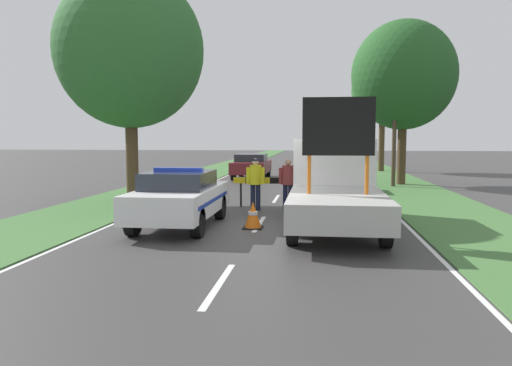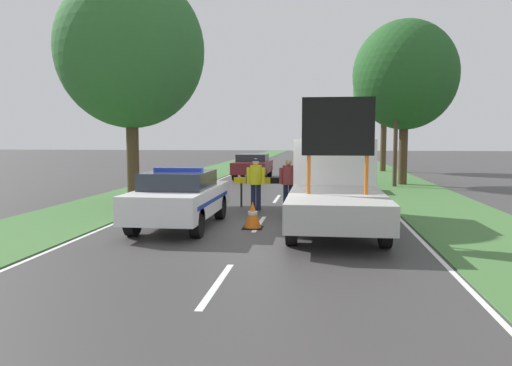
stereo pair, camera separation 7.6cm
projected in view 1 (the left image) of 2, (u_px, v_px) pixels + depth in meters
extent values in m
plane|color=#3D3A3A|center=(257.00, 228.00, 13.18)|extent=(160.00, 160.00, 0.00)
cube|color=silver|center=(219.00, 284.00, 8.07)|extent=(0.12, 2.54, 0.01)
cube|color=silver|center=(259.00, 224.00, 13.74)|extent=(0.12, 2.54, 0.01)
cube|color=silver|center=(276.00, 199.00, 19.41)|extent=(0.12, 2.54, 0.01)
cube|color=silver|center=(285.00, 185.00, 25.09)|extent=(0.12, 2.54, 0.01)
cube|color=silver|center=(291.00, 176.00, 30.76)|extent=(0.12, 2.54, 0.01)
cube|color=silver|center=(295.00, 170.00, 36.44)|extent=(0.12, 2.54, 0.01)
cube|color=silver|center=(298.00, 166.00, 42.11)|extent=(0.12, 2.54, 0.01)
cube|color=silver|center=(300.00, 162.00, 47.79)|extent=(0.12, 2.54, 0.01)
cube|color=silver|center=(204.00, 186.00, 24.63)|extent=(0.10, 58.04, 0.01)
cube|color=silver|center=(368.00, 188.00, 23.67)|extent=(0.10, 58.04, 0.01)
cube|color=#427038|center=(207.00, 173.00, 33.65)|extent=(3.35, 120.00, 0.03)
cube|color=#427038|center=(382.00, 174.00, 32.26)|extent=(3.35, 120.00, 0.03)
cube|color=white|center=(180.00, 200.00, 13.27)|extent=(1.84, 4.49, 0.68)
cube|color=#282D38|center=(179.00, 180.00, 13.09)|extent=(1.62, 2.06, 0.44)
cylinder|color=black|center=(167.00, 206.00, 14.78)|extent=(0.24, 0.73, 0.73)
cylinder|color=black|center=(220.00, 207.00, 14.59)|extent=(0.24, 0.73, 0.73)
cylinder|color=black|center=(133.00, 221.00, 12.03)|extent=(0.24, 0.73, 0.73)
cylinder|color=black|center=(198.00, 223.00, 11.83)|extent=(0.24, 0.73, 0.73)
cube|color=#1E38C6|center=(179.00, 170.00, 13.07)|extent=(1.29, 0.24, 0.10)
cube|color=#193399|center=(180.00, 199.00, 13.27)|extent=(1.85, 3.68, 0.10)
cube|color=black|center=(200.00, 193.00, 15.54)|extent=(1.01, 0.08, 0.41)
cube|color=white|center=(333.00, 171.00, 14.76)|extent=(2.25, 2.33, 1.89)
cube|color=#232833|center=(332.00, 158.00, 15.86)|extent=(1.92, 0.04, 0.83)
cube|color=#B2B2AD|center=(337.00, 207.00, 11.67)|extent=(2.25, 4.04, 0.61)
cylinder|color=#D16619|center=(309.00, 175.00, 11.68)|extent=(0.09, 0.09, 0.90)
cylinder|color=#D16619|center=(367.00, 175.00, 11.52)|extent=(0.09, 0.09, 0.90)
cube|color=black|center=(339.00, 126.00, 11.50)|extent=(1.66, 0.12, 1.34)
cylinder|color=black|center=(299.00, 202.00, 14.96)|extent=(0.24, 0.89, 0.89)
cylinder|color=black|center=(367.00, 203.00, 14.72)|extent=(0.24, 0.89, 0.89)
cylinder|color=black|center=(293.00, 225.00, 11.01)|extent=(0.24, 0.89, 0.89)
cylinder|color=black|center=(386.00, 227.00, 10.77)|extent=(0.24, 0.89, 0.89)
cylinder|color=black|center=(241.00, 195.00, 17.21)|extent=(0.07, 0.07, 0.81)
cylinder|color=black|center=(299.00, 196.00, 16.97)|extent=(0.07, 0.07, 0.81)
cube|color=yellow|center=(240.00, 180.00, 17.17)|extent=(0.42, 0.08, 0.20)
cube|color=black|center=(252.00, 180.00, 17.12)|extent=(0.42, 0.08, 0.20)
cube|color=yellow|center=(264.00, 181.00, 17.07)|extent=(0.42, 0.08, 0.20)
cube|color=black|center=(276.00, 181.00, 17.02)|extent=(0.42, 0.08, 0.20)
cube|color=yellow|center=(288.00, 181.00, 16.97)|extent=(0.42, 0.08, 0.20)
cube|color=black|center=(301.00, 181.00, 16.92)|extent=(0.42, 0.08, 0.20)
cylinder|color=#191E38|center=(253.00, 197.00, 16.37)|extent=(0.16, 0.16, 0.85)
cylinder|color=#191E38|center=(258.00, 197.00, 16.35)|extent=(0.16, 0.16, 0.85)
cylinder|color=yellow|center=(255.00, 175.00, 16.29)|extent=(0.39, 0.39, 0.63)
cylinder|color=yellow|center=(248.00, 176.00, 16.32)|extent=(0.13, 0.13, 0.54)
cylinder|color=yellow|center=(263.00, 176.00, 16.26)|extent=(0.13, 0.13, 0.54)
sphere|color=beige|center=(255.00, 162.00, 16.25)|extent=(0.22, 0.22, 0.22)
cylinder|color=#141933|center=(255.00, 160.00, 16.25)|extent=(0.25, 0.25, 0.05)
cylinder|color=#191E38|center=(285.00, 197.00, 16.41)|extent=(0.16, 0.16, 0.84)
cylinder|color=#191E38|center=(290.00, 197.00, 16.39)|extent=(0.16, 0.16, 0.84)
cylinder|color=maroon|center=(288.00, 175.00, 16.33)|extent=(0.38, 0.38, 0.63)
cylinder|color=maroon|center=(281.00, 176.00, 16.36)|extent=(0.13, 0.13, 0.53)
cylinder|color=maroon|center=(295.00, 176.00, 16.31)|extent=(0.13, 0.13, 0.53)
sphere|color=tan|center=(288.00, 162.00, 16.29)|extent=(0.22, 0.22, 0.22)
cube|color=black|center=(324.00, 207.00, 16.99)|extent=(0.47, 0.47, 0.03)
cone|color=orange|center=(324.00, 198.00, 16.96)|extent=(0.40, 0.40, 0.61)
cylinder|color=white|center=(324.00, 197.00, 16.95)|extent=(0.22, 0.22, 0.09)
cube|color=black|center=(333.00, 202.00, 18.23)|extent=(0.47, 0.47, 0.03)
cone|color=orange|center=(333.00, 193.00, 18.20)|extent=(0.40, 0.40, 0.62)
cylinder|color=white|center=(333.00, 193.00, 18.20)|extent=(0.23, 0.23, 0.09)
cube|color=black|center=(253.00, 228.00, 13.08)|extent=(0.51, 0.51, 0.03)
cone|color=orange|center=(253.00, 214.00, 13.05)|extent=(0.44, 0.44, 0.68)
cylinder|color=white|center=(253.00, 213.00, 13.04)|extent=(0.25, 0.25, 0.09)
cube|color=slate|center=(331.00, 175.00, 22.46)|extent=(1.72, 4.46, 0.60)
cube|color=#282D38|center=(331.00, 163.00, 22.28)|extent=(1.51, 2.05, 0.47)
cylinder|color=black|center=(315.00, 179.00, 23.95)|extent=(0.24, 0.80, 0.80)
cylinder|color=black|center=(346.00, 179.00, 23.77)|extent=(0.24, 0.80, 0.80)
cylinder|color=black|center=(314.00, 184.00, 21.22)|extent=(0.24, 0.80, 0.80)
cylinder|color=black|center=(350.00, 185.00, 21.04)|extent=(0.24, 0.80, 0.80)
cube|color=maroon|center=(252.00, 167.00, 28.95)|extent=(1.90, 4.61, 0.65)
cube|color=#282D38|center=(251.00, 158.00, 28.77)|extent=(1.68, 2.12, 0.43)
cylinder|color=black|center=(241.00, 171.00, 30.50)|extent=(0.24, 0.71, 0.71)
cylinder|color=black|center=(268.00, 171.00, 30.30)|extent=(0.24, 0.71, 0.71)
cylinder|color=black|center=(233.00, 174.00, 27.67)|extent=(0.24, 0.71, 0.71)
cylinder|color=black|center=(263.00, 174.00, 27.47)|extent=(0.24, 0.71, 0.71)
cylinder|color=#4C3823|center=(132.00, 155.00, 17.87)|extent=(0.44, 0.44, 3.49)
ellipsoid|color=#2D662D|center=(130.00, 50.00, 17.54)|extent=(5.20, 5.20, 5.46)
cylinder|color=#4C3823|center=(402.00, 150.00, 25.02)|extent=(0.43, 0.43, 3.54)
ellipsoid|color=#235623|center=(404.00, 75.00, 24.69)|extent=(5.13, 5.13, 5.39)
cylinder|color=#4C3823|center=(382.00, 142.00, 34.97)|extent=(0.41, 0.41, 4.09)
ellipsoid|color=#2D662D|center=(383.00, 89.00, 34.64)|extent=(4.32, 4.32, 4.54)
cylinder|color=#473828|center=(395.00, 120.00, 23.82)|extent=(0.20, 0.20, 6.39)
cube|color=#473828|center=(396.00, 66.00, 23.59)|extent=(1.20, 0.10, 0.10)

